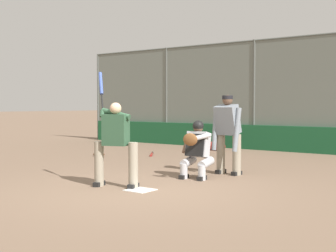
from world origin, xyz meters
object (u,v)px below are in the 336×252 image
(catcher_behind_plate, at_px, (196,148))
(umpire_home, at_px, (228,132))
(spare_bat_by_padding, at_px, (152,154))
(equipment_bag_dugout_side, at_px, (207,146))
(fielding_glove_on_dirt, at_px, (99,154))
(batter_at_plate, at_px, (115,141))

(catcher_behind_plate, distance_m, umpire_home, 0.90)
(spare_bat_by_padding, height_order, equipment_bag_dugout_side, equipment_bag_dugout_side)
(fielding_glove_on_dirt, height_order, equipment_bag_dugout_side, equipment_bag_dugout_side)
(umpire_home, xyz_separation_m, equipment_bag_dugout_side, (3.18, -4.25, -0.75))
(fielding_glove_on_dirt, bearing_deg, spare_bat_by_padding, -135.16)
(umpire_home, bearing_deg, batter_at_plate, 73.40)
(batter_at_plate, height_order, equipment_bag_dugout_side, batter_at_plate)
(batter_at_plate, xyz_separation_m, umpire_home, (-0.84, -2.47, 0.07))
(catcher_behind_plate, bearing_deg, umpire_home, -113.32)
(catcher_behind_plate, bearing_deg, fielding_glove_on_dirt, -27.91)
(catcher_behind_plate, distance_m, equipment_bag_dugout_side, 5.87)
(umpire_home, height_order, fielding_glove_on_dirt, umpire_home)
(spare_bat_by_padding, height_order, fielding_glove_on_dirt, fielding_glove_on_dirt)
(batter_at_plate, height_order, spare_bat_by_padding, batter_at_plate)
(fielding_glove_on_dirt, relative_size, equipment_bag_dugout_side, 0.23)
(fielding_glove_on_dirt, bearing_deg, batter_at_plate, 138.48)
(catcher_behind_plate, xyz_separation_m, umpire_home, (-0.24, -0.81, 0.29))
(batter_at_plate, relative_size, equipment_bag_dugout_side, 1.51)
(batter_at_plate, relative_size, spare_bat_by_padding, 2.68)
(equipment_bag_dugout_side, bearing_deg, spare_bat_by_padding, 81.08)
(spare_bat_by_padding, bearing_deg, equipment_bag_dugout_side, 135.57)
(catcher_behind_plate, xyz_separation_m, equipment_bag_dugout_side, (2.95, -5.06, -0.45))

